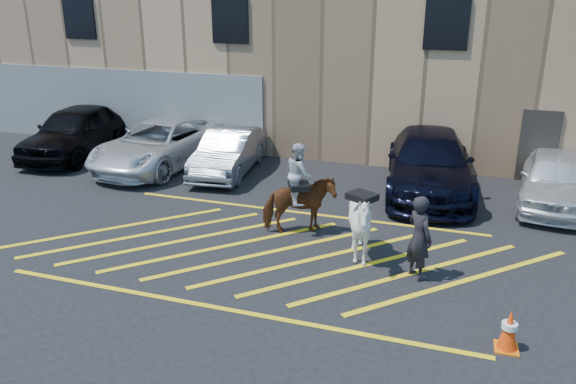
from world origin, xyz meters
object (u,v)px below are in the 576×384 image
(handler, at_px, (419,237))
(mounted_bay, at_px, (299,198))
(car_silver_sedan, at_px, (229,152))
(car_blue_suv, at_px, (429,163))
(car_white_pickup, at_px, (161,144))
(car_white_suv, at_px, (555,179))
(traffic_cone, at_px, (509,330))
(saddled_white, at_px, (361,225))
(car_black_suv, at_px, (76,131))

(handler, relative_size, mounted_bay, 0.79)
(car_silver_sedan, height_order, mounted_bay, mounted_bay)
(car_silver_sedan, xyz_separation_m, car_blue_suv, (6.21, 0.28, 0.15))
(car_silver_sedan, relative_size, mounted_bay, 1.86)
(car_silver_sedan, xyz_separation_m, mounted_bay, (3.55, -3.87, 0.22))
(car_white_pickup, bearing_deg, car_white_suv, 5.99)
(traffic_cone, bearing_deg, car_silver_sedan, 138.28)
(car_silver_sedan, distance_m, car_white_suv, 9.56)
(car_silver_sedan, distance_m, mounted_bay, 5.25)
(car_silver_sedan, xyz_separation_m, traffic_cone, (8.17, -7.28, -0.32))
(car_white_suv, bearing_deg, handler, -113.81)
(car_silver_sedan, height_order, saddled_white, saddled_white)
(car_white_suv, distance_m, handler, 6.15)
(car_blue_suv, distance_m, car_white_suv, 3.35)
(car_black_suv, xyz_separation_m, traffic_cone, (14.13, -7.48, -0.51))
(handler, bearing_deg, mounted_bay, 19.62)
(car_white_pickup, distance_m, car_silver_sedan, 2.43)
(car_white_suv, height_order, mounted_bay, mounted_bay)
(handler, height_order, mounted_bay, mounted_bay)
(car_silver_sedan, xyz_separation_m, saddled_white, (5.23, -4.84, 0.15))
(car_silver_sedan, distance_m, handler, 8.35)
(car_black_suv, height_order, car_white_suv, car_black_suv)
(car_blue_suv, bearing_deg, traffic_cone, -82.37)
(saddled_white, bearing_deg, car_black_suv, 155.73)
(car_silver_sedan, bearing_deg, car_blue_suv, -3.88)
(handler, height_order, saddled_white, handler)
(car_black_suv, bearing_deg, car_silver_sedan, -9.72)
(car_white_suv, bearing_deg, car_white_pickup, -173.27)
(car_white_pickup, height_order, saddled_white, saddled_white)
(mounted_bay, height_order, saddled_white, mounted_bay)
(car_black_suv, height_order, mounted_bay, mounted_bay)
(mounted_bay, height_order, traffic_cone, mounted_bay)
(car_blue_suv, xyz_separation_m, traffic_cone, (1.96, -7.56, -0.47))
(handler, distance_m, saddled_white, 1.32)
(handler, bearing_deg, car_white_suv, -75.37)
(car_black_suv, bearing_deg, traffic_cone, -35.69)
(car_blue_suv, relative_size, traffic_cone, 7.93)
(car_blue_suv, height_order, traffic_cone, car_blue_suv)
(car_blue_suv, xyz_separation_m, mounted_bay, (-2.67, -4.15, 0.07))
(car_white_pickup, bearing_deg, car_blue_suv, 7.50)
(car_silver_sedan, bearing_deg, handler, -45.36)
(car_black_suv, height_order, car_white_pickup, car_black_suv)
(car_silver_sedan, distance_m, traffic_cone, 10.95)
(car_white_suv, xyz_separation_m, saddled_white, (-4.33, -4.93, 0.10))
(car_black_suv, xyz_separation_m, car_blue_suv, (12.17, 0.08, -0.03))
(car_white_suv, bearing_deg, car_blue_suv, -177.18)
(mounted_bay, xyz_separation_m, saddled_white, (1.68, -0.97, -0.07))
(car_black_suv, relative_size, handler, 2.91)
(car_silver_sedan, height_order, car_white_suv, car_white_suv)
(car_black_suv, xyz_separation_m, car_silver_sedan, (5.96, -0.20, -0.19))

